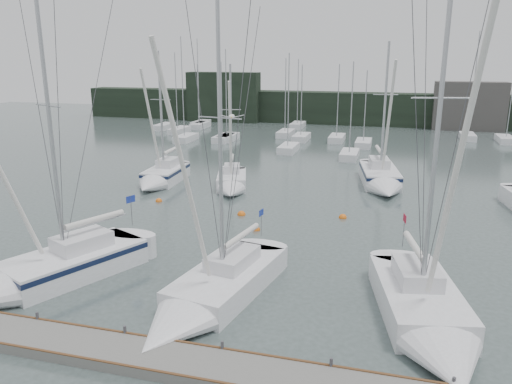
% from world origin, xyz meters
% --- Properties ---
extents(ground, '(160.00, 160.00, 0.00)m').
position_xyz_m(ground, '(0.00, 0.00, 0.00)').
color(ground, '#42504D').
rests_on(ground, ground).
extents(dock, '(24.00, 2.00, 0.40)m').
position_xyz_m(dock, '(0.00, -5.00, 0.20)').
color(dock, slate).
rests_on(dock, ground).
extents(far_treeline, '(90.00, 4.00, 5.00)m').
position_xyz_m(far_treeline, '(0.00, 62.00, 2.50)').
color(far_treeline, black).
rests_on(far_treeline, ground).
extents(far_building_left, '(12.00, 3.00, 8.00)m').
position_xyz_m(far_building_left, '(-20.00, 60.00, 4.00)').
color(far_building_left, black).
rests_on(far_building_left, ground).
extents(far_building_right, '(10.00, 3.00, 7.00)m').
position_xyz_m(far_building_right, '(18.00, 60.00, 3.50)').
color(far_building_right, '#454240').
rests_on(far_building_right, ground).
extents(mast_forest, '(51.60, 26.78, 14.25)m').
position_xyz_m(mast_forest, '(-3.41, 45.19, 0.46)').
color(mast_forest, silver).
rests_on(mast_forest, ground).
extents(sailboat_near_left, '(6.93, 10.19, 14.52)m').
position_xyz_m(sailboat_near_left, '(-8.42, -0.88, 0.63)').
color(sailboat_near_left, silver).
rests_on(sailboat_near_left, ground).
extents(sailboat_near_center, '(4.77, 10.50, 14.10)m').
position_xyz_m(sailboat_near_center, '(0.06, -0.96, 0.52)').
color(sailboat_near_center, silver).
rests_on(sailboat_near_center, ground).
extents(sailboat_near_right, '(4.98, 10.00, 15.71)m').
position_xyz_m(sailboat_near_right, '(9.46, -0.54, 0.60)').
color(sailboat_near_right, silver).
rests_on(sailboat_near_right, ground).
extents(sailboat_mid_a, '(2.97, 7.72, 11.96)m').
position_xyz_m(sailboat_mid_a, '(-11.50, 18.52, 0.62)').
color(sailboat_mid_a, silver).
rests_on(sailboat_mid_a, ground).
extents(sailboat_mid_b, '(4.19, 7.25, 10.87)m').
position_xyz_m(sailboat_mid_b, '(-5.02, 18.42, 0.54)').
color(sailboat_mid_b, silver).
rests_on(sailboat_mid_b, ground).
extents(sailboat_mid_d, '(4.35, 9.65, 12.80)m').
position_xyz_m(sailboat_mid_d, '(6.90, 22.56, 0.66)').
color(sailboat_mid_d, silver).
rests_on(sailboat_mid_d, ground).
extents(buoy_a, '(0.56, 0.56, 0.56)m').
position_xyz_m(buoy_a, '(-0.52, 9.72, 0.00)').
color(buoy_a, orange).
rests_on(buoy_a, ground).
extents(buoy_b, '(0.56, 0.56, 0.56)m').
position_xyz_m(buoy_b, '(4.59, 13.66, 0.00)').
color(buoy_b, orange).
rests_on(buoy_b, ground).
extents(buoy_c, '(0.51, 0.51, 0.51)m').
position_xyz_m(buoy_c, '(-9.38, 13.92, 0.00)').
color(buoy_c, orange).
rests_on(buoy_c, ground).
extents(seagull, '(1.11, 0.54, 0.22)m').
position_xyz_m(seagull, '(0.57, 1.73, 8.20)').
color(seagull, white).
rests_on(seagull, ground).
extents(buoy_d, '(0.58, 0.58, 0.58)m').
position_xyz_m(buoy_d, '(-2.33, 12.44, 0.00)').
color(buoy_d, orange).
rests_on(buoy_d, ground).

